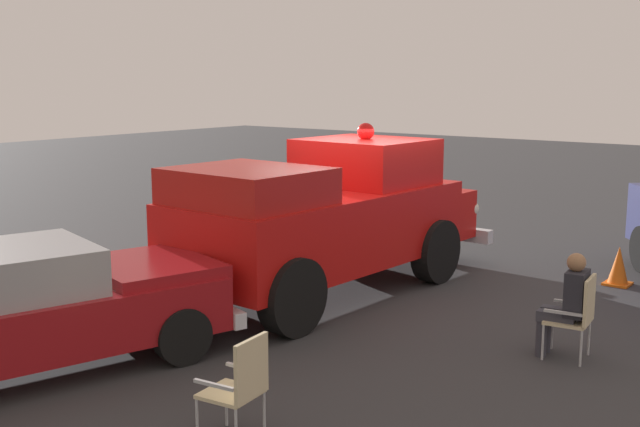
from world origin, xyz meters
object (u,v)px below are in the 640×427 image
vintage_fire_truck (330,216)px  traffic_cone (619,266)px  lawn_chair_by_car (241,382)px  lawn_chair_near_truck (578,312)px  spectator_seated (567,301)px  classic_hot_rod (35,307)px

vintage_fire_truck → traffic_cone: bearing=-48.5°
vintage_fire_truck → lawn_chair_by_car: (-4.68, -2.46, -0.61)m
lawn_chair_near_truck → spectator_seated: size_ratio=0.79×
lawn_chair_by_car → traffic_cone: lawn_chair_by_car is taller
classic_hot_rod → traffic_cone: 8.88m
lawn_chair_near_truck → spectator_seated: bearing=97.5°
lawn_chair_near_truck → traffic_cone: 3.85m
lawn_chair_by_car → lawn_chair_near_truck: bearing=-22.9°
lawn_chair_by_car → traffic_cone: bearing=-7.6°
lawn_chair_near_truck → spectator_seated: spectator_seated is taller
lawn_chair_near_truck → lawn_chair_by_car: bearing=157.1°
vintage_fire_truck → traffic_cone: size_ratio=9.52×
spectator_seated → traffic_cone: 3.85m
traffic_cone → spectator_seated: bearing=-172.3°
vintage_fire_truck → lawn_chair_by_car: size_ratio=5.92×
vintage_fire_truck → traffic_cone: 4.77m
classic_hot_rod → lawn_chair_near_truck: bearing=-49.9°
lawn_chair_near_truck → classic_hot_rod: bearing=130.1°
lawn_chair_by_car → traffic_cone: size_ratio=1.61×
classic_hot_rod → spectator_seated: size_ratio=3.64×
lawn_chair_near_truck → spectator_seated: 0.17m
vintage_fire_truck → lawn_chair_near_truck: size_ratio=5.92×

